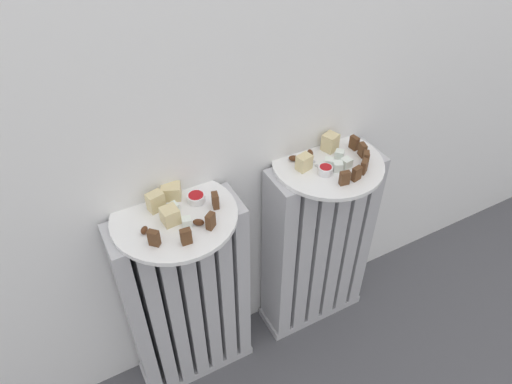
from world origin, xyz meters
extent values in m
cube|color=#B2B2B7|center=(-0.22, 0.28, 0.01)|extent=(0.36, 0.13, 0.03)
cube|color=#B2B2B7|center=(-0.38, 0.28, 0.35)|extent=(0.04, 0.13, 0.63)
cube|color=#B2B2B7|center=(-0.33, 0.28, 0.35)|extent=(0.04, 0.13, 0.63)
cube|color=#B2B2B7|center=(-0.28, 0.28, 0.35)|extent=(0.04, 0.13, 0.63)
cube|color=#B2B2B7|center=(-0.22, 0.28, 0.35)|extent=(0.04, 0.13, 0.63)
cube|color=#B2B2B7|center=(-0.17, 0.28, 0.35)|extent=(0.04, 0.13, 0.63)
cube|color=#B2B2B7|center=(-0.12, 0.28, 0.35)|extent=(0.04, 0.13, 0.63)
cube|color=#B2B2B7|center=(-0.07, 0.28, 0.35)|extent=(0.04, 0.13, 0.63)
cube|color=#B2B2B7|center=(0.22, 0.28, 0.01)|extent=(0.36, 0.13, 0.03)
cube|color=#B2B2B7|center=(0.08, 0.28, 0.35)|extent=(0.05, 0.13, 0.63)
cube|color=#B2B2B7|center=(0.14, 0.28, 0.35)|extent=(0.05, 0.13, 0.63)
cube|color=#B2B2B7|center=(0.19, 0.28, 0.35)|extent=(0.05, 0.13, 0.63)
cube|color=#B2B2B7|center=(0.25, 0.28, 0.35)|extent=(0.05, 0.13, 0.63)
cube|color=#B2B2B7|center=(0.31, 0.28, 0.35)|extent=(0.05, 0.13, 0.63)
cube|color=#B2B2B7|center=(0.37, 0.28, 0.35)|extent=(0.05, 0.13, 0.63)
cylinder|color=white|center=(-0.22, 0.28, 0.67)|extent=(0.31, 0.31, 0.01)
cylinder|color=white|center=(0.22, 0.28, 0.67)|extent=(0.31, 0.31, 0.01)
cube|color=#56351E|center=(-0.30, 0.21, 0.70)|extent=(0.03, 0.03, 0.04)
cube|color=#56351E|center=(-0.23, 0.18, 0.70)|extent=(0.03, 0.02, 0.04)
cube|color=#56351E|center=(-0.16, 0.20, 0.70)|extent=(0.03, 0.03, 0.04)
cube|color=#56351E|center=(-0.12, 0.26, 0.70)|extent=(0.02, 0.03, 0.04)
cube|color=beige|center=(-0.24, 0.26, 0.70)|extent=(0.04, 0.04, 0.04)
cube|color=beige|center=(-0.21, 0.34, 0.69)|extent=(0.06, 0.05, 0.04)
cube|color=beige|center=(-0.25, 0.32, 0.70)|extent=(0.04, 0.04, 0.05)
cube|color=white|center=(-0.22, 0.29, 0.69)|extent=(0.03, 0.03, 0.02)
cube|color=white|center=(-0.21, 0.23, 0.69)|extent=(0.03, 0.03, 0.02)
ellipsoid|color=#4C2814|center=(-0.31, 0.25, 0.68)|extent=(0.03, 0.03, 0.02)
ellipsoid|color=#4C2814|center=(-0.19, 0.22, 0.68)|extent=(0.03, 0.03, 0.02)
cylinder|color=white|center=(-0.16, 0.30, 0.69)|extent=(0.05, 0.05, 0.02)
cylinder|color=#B21419|center=(-0.16, 0.30, 0.69)|extent=(0.04, 0.04, 0.01)
cube|color=#56351E|center=(0.21, 0.18, 0.70)|extent=(0.03, 0.02, 0.04)
cube|color=#56351E|center=(0.24, 0.18, 0.70)|extent=(0.03, 0.02, 0.04)
cube|color=#56351E|center=(0.28, 0.20, 0.70)|extent=(0.03, 0.03, 0.04)
cube|color=#56351E|center=(0.31, 0.22, 0.70)|extent=(0.03, 0.03, 0.04)
cube|color=#56351E|center=(0.32, 0.26, 0.70)|extent=(0.02, 0.03, 0.04)
cube|color=#56351E|center=(0.32, 0.30, 0.70)|extent=(0.02, 0.03, 0.04)
cube|color=beige|center=(0.26, 0.33, 0.70)|extent=(0.05, 0.05, 0.05)
cube|color=beige|center=(0.15, 0.28, 0.70)|extent=(0.04, 0.04, 0.04)
cube|color=white|center=(0.22, 0.26, 0.69)|extent=(0.03, 0.03, 0.02)
cube|color=white|center=(0.26, 0.28, 0.69)|extent=(0.03, 0.03, 0.02)
cube|color=white|center=(0.25, 0.24, 0.69)|extent=(0.03, 0.03, 0.03)
cube|color=white|center=(0.23, 0.24, 0.69)|extent=(0.03, 0.03, 0.02)
ellipsoid|color=#4C2814|center=(0.20, 0.33, 0.68)|extent=(0.02, 0.03, 0.02)
ellipsoid|color=#4C2814|center=(0.14, 0.33, 0.68)|extent=(0.03, 0.03, 0.02)
cylinder|color=white|center=(0.19, 0.24, 0.69)|extent=(0.04, 0.04, 0.02)
cylinder|color=#B21419|center=(0.19, 0.24, 0.69)|extent=(0.03, 0.03, 0.01)
cube|color=#B7B7BC|center=(0.19, 0.25, 0.68)|extent=(0.02, 0.06, 0.00)
cube|color=#B7B7BC|center=(0.18, 0.30, 0.68)|extent=(0.02, 0.03, 0.00)
camera|label=1|loc=(-0.43, -0.54, 1.46)|focal=32.89mm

